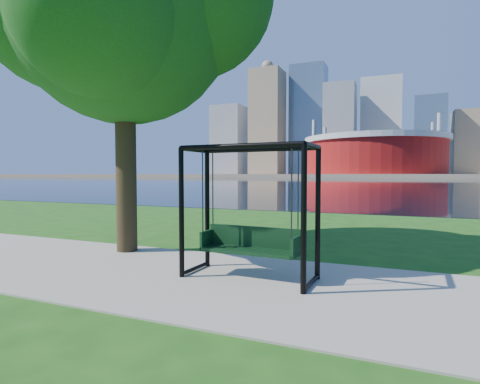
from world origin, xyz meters
The scene contains 8 objects.
ground centered at (0.00, 0.00, 0.00)m, with size 900.00×900.00×0.00m, color #1E5114.
path centered at (0.00, -0.50, 0.01)m, with size 120.00×4.00×0.03m, color #9E937F.
river centered at (0.00, 102.00, 0.01)m, with size 900.00×180.00×0.02m, color black.
far_bank centered at (0.00, 306.00, 1.00)m, with size 900.00×228.00×2.00m, color #937F60.
stadium centered at (-10.00, 235.00, 14.23)m, with size 83.00×83.00×32.00m.
skyline centered at (-4.27, 319.39, 35.89)m, with size 392.00×66.00×96.50m.
swing centered at (-0.04, -0.16, 1.17)m, with size 2.41×1.13×2.42m.
park_tree centered at (-3.74, 0.97, 5.96)m, with size 6.91×6.24×8.58m.
Camera 1 is at (2.38, -6.43, 1.90)m, focal length 28.00 mm.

